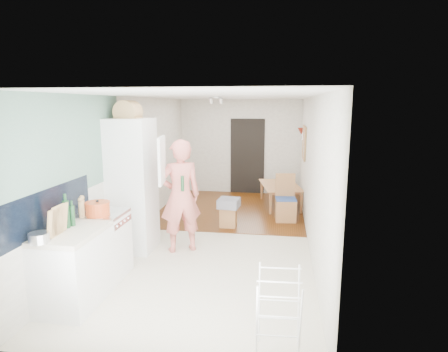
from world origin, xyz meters
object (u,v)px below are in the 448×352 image
(person, at_px, (180,186))
(drying_rack, at_px, (279,312))
(stool, at_px, (228,217))
(dining_table, at_px, (281,197))
(dining_chair, at_px, (286,198))

(person, height_order, drying_rack, person)
(stool, bearing_deg, dining_table, 58.80)
(dining_table, bearing_deg, person, 140.31)
(person, distance_m, drying_rack, 2.91)
(dining_chair, bearing_deg, drying_rack, -96.62)
(dining_table, distance_m, drying_rack, 5.32)
(person, distance_m, stool, 1.68)
(dining_table, xyz_separation_m, dining_chair, (0.09, -1.11, 0.26))
(stool, bearing_deg, person, -114.39)
(person, height_order, dining_chair, person)
(dining_table, relative_size, dining_chair, 1.30)
(dining_chair, relative_size, drying_rack, 1.19)
(dining_chair, bearing_deg, person, -137.64)
(dining_table, xyz_separation_m, stool, (-1.01, -1.67, -0.02))
(drying_rack, bearing_deg, dining_table, 86.87)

